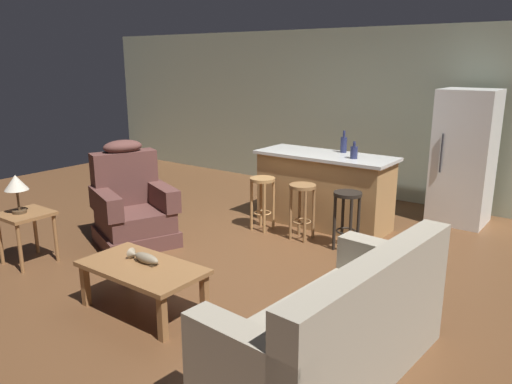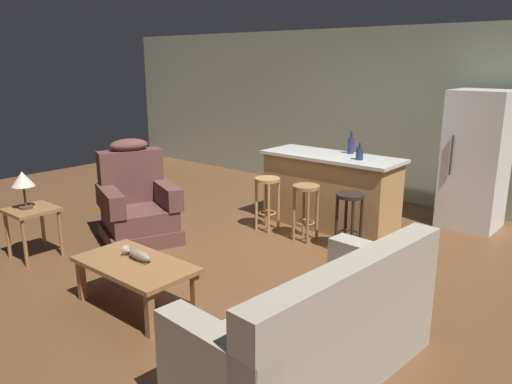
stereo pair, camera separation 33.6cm
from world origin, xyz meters
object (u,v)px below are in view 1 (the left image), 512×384
Objects in this scene: coffee_table at (142,272)px; fish_figurine at (144,258)px; table_lamp at (16,184)px; bottle_tall_green at (354,152)px; bottle_short_amber at (344,144)px; bar_stool_right at (347,210)px; couch at (338,332)px; bar_stool_middle at (302,201)px; end_table at (26,222)px; refrigerator at (464,157)px; recliner_near_lamp at (132,208)px; kitchen_island at (324,190)px; bar_stool_left at (262,194)px.

fish_figurine is (-0.04, 0.06, 0.10)m from coffee_table.
table_lamp is 3.81m from bottle_tall_green.
bar_stool_right is at bearing -59.43° from bottle_short_amber.
table_lamp is at bearing 7.57° from couch.
bottle_tall_green is 0.74× the size of bottle_short_amber.
bar_stool_right is at bearing 0.00° from bar_stool_middle.
bottle_tall_green is at bearing 51.59° from end_table.
bar_stool_middle is 2.30m from refrigerator.
bar_stool_middle and bar_stool_right have the same top height.
fish_figurine is at bearing 3.49° from table_lamp.
table_lamp is 0.60× the size of bar_stool_middle.
bar_stool_middle is (0.19, 2.31, 0.01)m from fish_figurine.
refrigerator is at bearing 68.93° from recliner_near_lamp.
refrigerator reaches higher than bar_stool_right.
bar_stool_right is (0.74, 2.36, 0.11)m from coffee_table.
fish_figurine is 0.28× the size of recliner_near_lamp.
bottle_short_amber reaches higher than kitchen_island.
bar_stool_right is 2.02m from refrigerator.
recliner_near_lamp reaches higher than bar_stool_right.
bar_stool_left is at bearing -149.54° from bottle_tall_green.
coffee_table is 2.68× the size of table_lamp.
end_table is at bearing -87.57° from recliner_near_lamp.
kitchen_island is at bearing 57.56° from table_lamp.
bar_stool_left is 3.23× the size of bottle_tall_green.
couch is at bearing 4.98° from coffee_table.
bar_stool_middle is at bearing 0.00° from bar_stool_left.
bar_stool_left is 0.59m from bar_stool_middle.
couch is 9.30× the size of bottle_tall_green.
bottle_short_amber is (-0.29, 0.30, 0.03)m from bottle_tall_green.
coffee_table is at bearing -107.44° from bar_stool_right.
kitchen_island is 8.55× the size of bottle_tall_green.
bar_stool_left is at bearing 180.00° from bar_stool_right.
fish_figurine is 0.19× the size of refrigerator.
end_table is 1.37× the size of table_lamp.
bottle_short_amber reaches higher than table_lamp.
kitchen_island is 6.30× the size of bottle_short_amber.
couch is 2.88× the size of bar_stool_left.
bar_stool_right is at bearing 42.96° from end_table.
end_table is 0.82× the size of bar_stool_middle.
coffee_table is at bearing -55.86° from fish_figurine.
bar_stool_left is (1.37, 2.38, 0.01)m from end_table.
recliner_near_lamp is (-1.38, 1.02, -0.04)m from fish_figurine.
coffee_table is 1.62× the size of bar_stool_right.
fish_figurine is 2.94m from kitchen_island.
couch reaches higher than fish_figurine.
fish_figurine is at bearing -110.30° from refrigerator.
table_lamp is at bearing -120.11° from bar_stool_left.
bottle_short_amber is at bearing 120.57° from bar_stool_right.
bottle_short_amber reaches higher than couch.
recliner_near_lamp reaches higher than bar_stool_middle.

